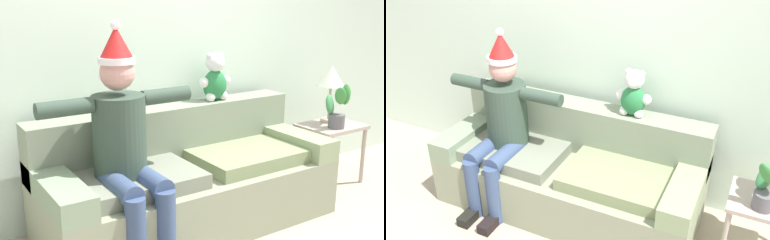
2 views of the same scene
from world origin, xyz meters
TOP-DOWN VIEW (x-y plane):
  - back_wall at (0.00, 1.55)m, footprint 7.00×0.10m
  - couch at (0.00, 1.05)m, footprint 2.15×0.85m
  - person_seated at (-0.55, 0.88)m, footprint 1.02×0.77m
  - teddy_bear at (0.42, 1.30)m, footprint 0.29×0.17m
  - side_table at (1.52, 1.04)m, footprint 0.54×0.42m
  - table_lamp at (1.57, 1.13)m, footprint 0.24×0.24m
  - potted_plant at (1.48, 0.95)m, footprint 0.24×0.24m

SIDE VIEW (x-z plane):
  - couch at x=0.00m, z-range -0.09..0.75m
  - side_table at x=1.52m, z-range 0.18..0.72m
  - potted_plant at x=1.48m, z-range 0.51..0.91m
  - person_seated at x=-0.55m, z-range 0.01..1.51m
  - table_lamp at x=1.57m, z-range 0.68..1.19m
  - teddy_bear at x=0.42m, z-range 0.82..1.20m
  - back_wall at x=0.00m, z-range 0.00..2.70m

